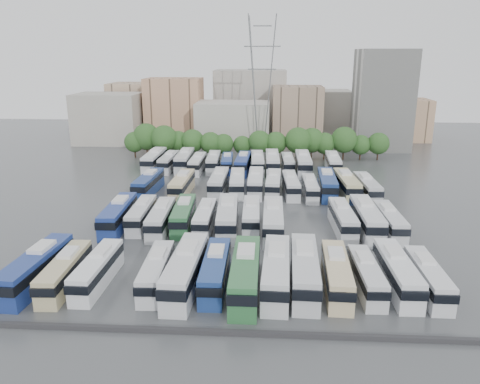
# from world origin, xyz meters

# --- Properties ---
(ground) EXTENTS (220.00, 220.00, 0.00)m
(ground) POSITION_xyz_m (0.00, 0.00, 0.00)
(ground) COLOR #424447
(ground) RESTS_ON ground
(parapet) EXTENTS (56.00, 0.50, 0.50)m
(parapet) POSITION_xyz_m (0.00, -33.00, 0.25)
(parapet) COLOR #2D2D30
(parapet) RESTS_ON ground
(tree_line) EXTENTS (64.60, 8.02, 8.39)m
(tree_line) POSITION_xyz_m (-0.83, 42.11, 4.41)
(tree_line) COLOR black
(tree_line) RESTS_ON ground
(city_buildings) EXTENTS (102.00, 35.00, 20.00)m
(city_buildings) POSITION_xyz_m (-7.46, 71.86, 7.87)
(city_buildings) COLOR #9E998E
(city_buildings) RESTS_ON ground
(apartment_tower) EXTENTS (14.00, 14.00, 26.00)m
(apartment_tower) POSITION_xyz_m (34.00, 58.00, 13.00)
(apartment_tower) COLOR silver
(apartment_tower) RESTS_ON ground
(electricity_pylon) EXTENTS (9.00, 6.91, 33.83)m
(electricity_pylon) POSITION_xyz_m (2.00, 50.00, 18.66)
(electricity_pylon) COLOR slate
(electricity_pylon) RESTS_ON ground
(bus_r0_s0) EXTENTS (3.47, 13.08, 4.06)m
(bus_r0_s0) POSITION_xyz_m (-21.47, -24.46, 2.00)
(bus_r0_s0) COLOR navy
(bus_r0_s0) RESTS_ON ground
(bus_r0_s1) EXTENTS (2.95, 11.50, 3.58)m
(bus_r0_s1) POSITION_xyz_m (-18.17, -24.61, 1.76)
(bus_r0_s1) COLOR #C0B384
(bus_r0_s1) RESTS_ON ground
(bus_r0_s2) EXTENTS (2.62, 11.39, 3.56)m
(bus_r0_s2) POSITION_xyz_m (-14.75, -23.97, 1.75)
(bus_r0_s2) COLOR white
(bus_r0_s2) RESTS_ON ground
(bus_r0_s4) EXTENTS (2.91, 11.25, 3.50)m
(bus_r0_s4) POSITION_xyz_m (-8.13, -23.87, 1.72)
(bus_r0_s4) COLOR silver
(bus_r0_s4) RESTS_ON ground
(bus_r0_s5) EXTENTS (3.35, 13.71, 4.28)m
(bus_r0_s5) POSITION_xyz_m (-4.83, -24.10, 2.10)
(bus_r0_s5) COLOR silver
(bus_r0_s5) RESTS_ON ground
(bus_r0_s6) EXTENTS (2.70, 11.94, 3.74)m
(bus_r0_s6) POSITION_xyz_m (-1.63, -23.48, 1.83)
(bus_r0_s6) COLOR navy
(bus_r0_s6) RESTS_ON ground
(bus_r0_s7) EXTENTS (2.96, 13.52, 4.24)m
(bus_r0_s7) POSITION_xyz_m (1.74, -24.57, 2.08)
(bus_r0_s7) COLOR #2F6D3C
(bus_r0_s7) RESTS_ON ground
(bus_r0_s8) EXTENTS (3.38, 13.33, 4.15)m
(bus_r0_s8) POSITION_xyz_m (5.06, -23.68, 2.04)
(bus_r0_s8) COLOR silver
(bus_r0_s8) RESTS_ON ground
(bus_r0_s9) EXTENTS (3.41, 13.49, 4.20)m
(bus_r0_s9) POSITION_xyz_m (8.17, -23.25, 2.06)
(bus_r0_s9) COLOR silver
(bus_r0_s9) RESTS_ON ground
(bus_r0_s10) EXTENTS (3.12, 12.16, 3.78)m
(bus_r0_s10) POSITION_xyz_m (11.61, -23.54, 1.86)
(bus_r0_s10) COLOR beige
(bus_r0_s10) RESTS_ON ground
(bus_r0_s11) EXTENTS (2.61, 10.87, 3.39)m
(bus_r0_s11) POSITION_xyz_m (14.86, -23.34, 1.67)
(bus_r0_s11) COLOR silver
(bus_r0_s11) RESTS_ON ground
(bus_r0_s12) EXTENTS (2.85, 12.28, 3.84)m
(bus_r0_s12) POSITION_xyz_m (18.25, -22.83, 1.88)
(bus_r0_s12) COLOR white
(bus_r0_s12) RESTS_ON ground
(bus_r0_s13) EXTENTS (2.43, 11.08, 3.48)m
(bus_r0_s13) POSITION_xyz_m (21.31, -23.50, 1.71)
(bus_r0_s13) COLOR silver
(bus_r0_s13) RESTS_ON ground
(bus_r1_s1) EXTENTS (3.27, 12.88, 4.01)m
(bus_r1_s1) POSITION_xyz_m (-18.02, -6.18, 1.97)
(bus_r1_s1) COLOR navy
(bus_r1_s1) RESTS_ON ground
(bus_r1_s2) EXTENTS (2.82, 11.39, 3.55)m
(bus_r1_s2) POSITION_xyz_m (-14.80, -5.26, 1.74)
(bus_r1_s2) COLOR silver
(bus_r1_s2) RESTS_ON ground
(bus_r1_s3) EXTENTS (3.01, 11.92, 3.71)m
(bus_r1_s3) POSITION_xyz_m (-11.45, -6.98, 1.82)
(bus_r1_s3) COLOR silver
(bus_r1_s3) RESTS_ON ground
(bus_r1_s4) EXTENTS (3.21, 12.08, 3.75)m
(bus_r1_s4) POSITION_xyz_m (-8.43, -5.32, 1.84)
(bus_r1_s4) COLOR #2D693B
(bus_r1_s4) RESTS_ON ground
(bus_r1_s5) EXTENTS (2.40, 10.97, 3.44)m
(bus_r1_s5) POSITION_xyz_m (-5.15, -5.93, 1.69)
(bus_r1_s5) COLOR white
(bus_r1_s5) RESTS_ON ground
(bus_r1_s6) EXTENTS (3.51, 13.31, 4.14)m
(bus_r1_s6) POSITION_xyz_m (-1.79, -6.35, 2.03)
(bus_r1_s6) COLOR silver
(bus_r1_s6) RESTS_ON ground
(bus_r1_s7) EXTENTS (2.75, 11.50, 3.59)m
(bus_r1_s7) POSITION_xyz_m (1.62, -4.81, 1.76)
(bus_r1_s7) COLOR silver
(bus_r1_s7) RESTS_ON ground
(bus_r1_s8) EXTENTS (2.92, 13.08, 4.10)m
(bus_r1_s8) POSITION_xyz_m (4.83, -7.27, 2.01)
(bus_r1_s8) COLOR silver
(bus_r1_s8) RESTS_ON ground
(bus_r1_s11) EXTENTS (2.98, 11.98, 3.73)m
(bus_r1_s11) POSITION_xyz_m (14.90, -5.58, 1.83)
(bus_r1_s11) COLOR silver
(bus_r1_s11) RESTS_ON ground
(bus_r1_s12) EXTENTS (3.00, 13.30, 4.16)m
(bus_r1_s12) POSITION_xyz_m (18.28, -5.75, 2.04)
(bus_r1_s12) COLOR silver
(bus_r1_s12) RESTS_ON ground
(bus_r1_s13) EXTENTS (2.73, 11.57, 3.61)m
(bus_r1_s13) POSITION_xyz_m (21.46, -6.03, 1.77)
(bus_r1_s13) COLOR silver
(bus_r1_s13) RESTS_ON ground
(bus_r2_s1) EXTENTS (3.31, 12.53, 3.90)m
(bus_r2_s1) POSITION_xyz_m (-17.93, 11.42, 1.91)
(bus_r2_s1) COLOR navy
(bus_r2_s1) RESTS_ON ground
(bus_r2_s3) EXTENTS (2.93, 12.42, 3.88)m
(bus_r2_s3) POSITION_xyz_m (-11.61, 10.91, 1.91)
(bus_r2_s3) COLOR beige
(bus_r2_s3) RESTS_ON ground
(bus_r2_s5) EXTENTS (2.87, 12.54, 3.93)m
(bus_r2_s5) POSITION_xyz_m (-5.09, 12.77, 1.93)
(bus_r2_s5) COLOR silver
(bus_r2_s5) RESTS_ON ground
(bus_r2_s6) EXTENTS (3.19, 12.13, 3.77)m
(bus_r2_s6) POSITION_xyz_m (-1.68, 13.01, 1.85)
(bus_r2_s6) COLOR silver
(bus_r2_s6) RESTS_ON ground
(bus_r2_s7) EXTENTS (2.73, 12.49, 3.92)m
(bus_r2_s7) POSITION_xyz_m (1.72, 13.33, 1.92)
(bus_r2_s7) COLOR silver
(bus_r2_s7) RESTS_ON ground
(bus_r2_s8) EXTENTS (3.08, 11.89, 3.70)m
(bus_r2_s8) POSITION_xyz_m (5.01, 13.11, 1.82)
(bus_r2_s8) COLOR silver
(bus_r2_s8) RESTS_ON ground
(bus_r2_s9) EXTENTS (3.09, 11.59, 3.60)m
(bus_r2_s9) POSITION_xyz_m (8.18, 12.43, 1.77)
(bus_r2_s9) COLOR silver
(bus_r2_s9) RESTS_ON ground
(bus_r2_s10) EXTENTS (2.49, 10.85, 3.40)m
(bus_r2_s10) POSITION_xyz_m (11.59, 11.17, 1.67)
(bus_r2_s10) COLOR silver
(bus_r2_s10) RESTS_ON ground
(bus_r2_s11) EXTENTS (3.30, 13.22, 4.12)m
(bus_r2_s11) POSITION_xyz_m (14.78, 12.68, 2.02)
(bus_r2_s11) COLOR navy
(bus_r2_s11) RESTS_ON ground
(bus_r2_s12) EXTENTS (3.49, 13.18, 4.10)m
(bus_r2_s12) POSITION_xyz_m (18.23, 12.43, 2.01)
(bus_r2_s12) COLOR beige
(bus_r2_s12) RESTS_ON ground
(bus_r2_s13) EXTENTS (3.23, 12.16, 3.78)m
(bus_r2_s13) POSITION_xyz_m (21.68, 11.28, 1.86)
(bus_r2_s13) COLOR silver
(bus_r2_s13) RESTS_ON ground
(bus_r3_s0) EXTENTS (3.03, 13.28, 4.16)m
(bus_r3_s0) POSITION_xyz_m (-21.53, 30.82, 2.04)
(bus_r3_s0) COLOR silver
(bus_r3_s0) RESTS_ON ground
(bus_r3_s1) EXTENTS (2.89, 11.81, 3.68)m
(bus_r3_s1) POSITION_xyz_m (-18.08, 30.10, 1.81)
(bus_r3_s1) COLOR silver
(bus_r3_s1) RESTS_ON ground
(bus_r3_s2) EXTENTS (3.19, 13.23, 4.13)m
(bus_r3_s2) POSITION_xyz_m (-14.72, 30.99, 2.03)
(bus_r3_s2) COLOR silver
(bus_r3_s2) RESTS_ON ground
(bus_r3_s3) EXTENTS (2.62, 11.54, 3.61)m
(bus_r3_s3) POSITION_xyz_m (-11.49, 28.74, 1.77)
(bus_r3_s3) COLOR silver
(bus_r3_s3) RESTS_ON ground
(bus_r3_s4) EXTENTS (3.07, 11.94, 3.72)m
(bus_r3_s4) POSITION_xyz_m (-8.17, 30.39, 1.83)
(bus_r3_s4) COLOR silver
(bus_r3_s4) RESTS_ON ground
(bus_r3_s5) EXTENTS (2.94, 11.00, 3.42)m
(bus_r3_s5) POSITION_xyz_m (-5.07, 30.16, 1.68)
(bus_r3_s5) COLOR navy
(bus_r3_s5) RESTS_ON ground
(bus_r3_s6) EXTENTS (3.17, 12.50, 3.89)m
(bus_r3_s6) POSITION_xyz_m (-1.53, 28.95, 1.91)
(bus_r3_s6) COLOR navy
(bus_r3_s6) RESTS_ON ground
(bus_r3_s7) EXTENTS (3.30, 12.69, 3.95)m
(bus_r3_s7) POSITION_xyz_m (1.62, 29.88, 1.94)
(bus_r3_s7) COLOR silver
(bus_r3_s7) RESTS_ON ground
(bus_r3_s8) EXTENTS (3.17, 13.34, 4.17)m
(bus_r3_s8) POSITION_xyz_m (4.88, 30.17, 2.05)
(bus_r3_s8) COLOR silver
(bus_r3_s8) RESTS_ON ground
(bus_r3_s9) EXTENTS (2.75, 11.16, 3.48)m
(bus_r3_s9) POSITION_xyz_m (8.29, 30.60, 1.71)
(bus_r3_s9) COLOR silver
(bus_r3_s9) RESTS_ON ground
(bus_r3_s10) EXTENTS (3.02, 13.63, 4.27)m
(bus_r3_s10) POSITION_xyz_m (11.54, 29.21, 2.10)
(bus_r3_s10) COLOR silver
(bus_r3_s10) RESTS_ON ground
(bus_r3_s12) EXTENTS (3.10, 12.43, 3.87)m
(bus_r3_s12) POSITION_xyz_m (18.13, 30.58, 1.90)
(bus_r3_s12) COLOR silver
(bus_r3_s12) RESTS_ON ground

